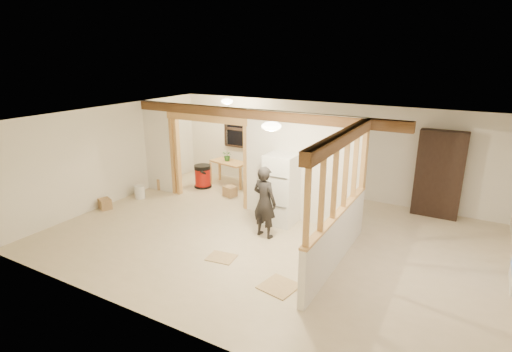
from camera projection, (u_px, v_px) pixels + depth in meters
The scene contains 28 objects.
floor at pixel (268, 237), 8.47m from camera, with size 9.00×6.50×0.01m, color beige.
ceiling at pixel (269, 120), 7.73m from camera, with size 9.00×6.50×0.01m, color white.
wall_back at pixel (324, 149), 10.80m from camera, with size 9.00×0.01×2.50m, color silver.
wall_front at pixel (158, 246), 5.40m from camera, with size 9.00×0.01×2.50m, color silver.
wall_left at pixel (113, 154), 10.21m from camera, with size 0.01×6.50×2.50m, color silver.
partition_left_stub at pixel (159, 147), 11.00m from camera, with size 0.90×0.12×2.50m, color silver.
partition_center at pixel (301, 168), 9.01m from camera, with size 2.80×0.12×2.50m, color silver.
doorway_frame at pixel (208, 160), 10.27m from camera, with size 2.46×0.14×2.20m, color tan.
header_beam_back at pixel (255, 114), 9.23m from camera, with size 7.00×0.18×0.22m, color brown.
header_beam_right at pixel (343, 138), 6.68m from camera, with size 0.18×3.30×0.22m, color brown.
pony_wall at pixel (336, 240), 7.24m from camera, with size 0.12×3.20×1.00m, color silver.
stud_partition at pixel (340, 179), 6.90m from camera, with size 0.14×3.20×1.32m, color tan.
window_back at pixel (241, 130), 11.87m from camera, with size 1.12×0.10×1.10m, color black.
ceiling_dome_main at pixel (271, 126), 7.18m from camera, with size 0.36×0.36×0.16m, color #FFEABF.
ceiling_dome_util at pixel (227, 101), 10.82m from camera, with size 0.32×0.32×0.14m, color #FFEABF.
hanging_bulb at pixel (229, 117), 10.09m from camera, with size 0.07×0.07×0.07m, color #FFD88C.
refrigerator at pixel (281, 189), 8.96m from camera, with size 0.67×0.65×1.62m, color white.
woman at pixel (265, 202), 8.30m from camera, with size 0.56×0.37×1.54m, color #2B2627.
work_table at pixel (230, 173), 11.73m from camera, with size 1.12×0.56×0.71m, color tan.
potted_plant at pixel (228, 156), 11.63m from camera, with size 0.29×0.25×0.32m, color #307636.
shop_vac at pixel (203, 176), 11.50m from camera, with size 0.51×0.51×0.67m, color #A1130A.
bookshelf at pixel (439, 174), 9.30m from camera, with size 1.03×0.34×2.06m, color black.
bucket at pixel (140, 192), 10.68m from camera, with size 0.27×0.27×0.35m, color white.
box_util_a at pixel (230, 191), 10.84m from camera, with size 0.32×0.28×0.28m, color #A57C4F.
box_util_b at pixel (165, 183), 11.43m from camera, with size 0.34×0.34×0.32m, color #A57C4F.
box_front at pixel (105, 204), 9.97m from camera, with size 0.32×0.26×0.26m, color #A57C4F.
floor_panel_near at pixel (279, 286), 6.67m from camera, with size 0.57×0.57×0.02m, color tan.
floor_panel_far at pixel (222, 257), 7.61m from camera, with size 0.52×0.42×0.02m, color tan.
Camera 1 is at (3.55, -6.84, 3.76)m, focal length 28.00 mm.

